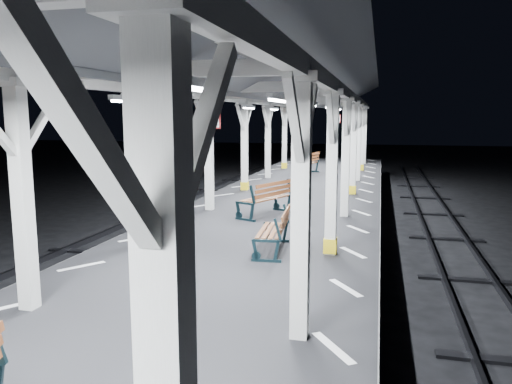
% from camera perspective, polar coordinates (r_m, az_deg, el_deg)
% --- Properties ---
extents(ground, '(120.00, 120.00, 0.00)m').
position_cam_1_polar(ground, '(9.32, -5.78, -15.44)').
color(ground, black).
rests_on(ground, ground).
extents(platform, '(6.00, 50.00, 1.00)m').
position_cam_1_polar(platform, '(9.12, -5.83, -12.57)').
color(platform, black).
rests_on(platform, ground).
extents(hazard_stripes_left, '(1.00, 48.00, 0.01)m').
position_cam_1_polar(hazard_stripes_left, '(10.02, -19.31, -8.02)').
color(hazard_stripes_left, silver).
rests_on(hazard_stripes_left, platform).
extents(hazard_stripes_right, '(1.00, 48.00, 0.01)m').
position_cam_1_polar(hazard_stripes_right, '(8.48, 10.19, -10.73)').
color(hazard_stripes_right, silver).
rests_on(hazard_stripes_right, platform).
extents(track_right, '(2.20, 60.00, 0.16)m').
position_cam_1_polar(track_right, '(9.05, 27.06, -16.59)').
color(track_right, '#2D2D33').
rests_on(track_right, ground).
extents(canopy, '(5.40, 49.00, 4.65)m').
position_cam_1_polar(canopy, '(8.52, -6.29, 13.73)').
color(canopy, silver).
rests_on(canopy, platform).
extents(bench_mid, '(0.74, 1.68, 0.89)m').
position_cam_1_polar(bench_mid, '(10.37, 2.34, -4.29)').
color(bench_mid, black).
rests_on(bench_mid, platform).
extents(bench_far, '(1.34, 1.95, 0.99)m').
position_cam_1_polar(bench_far, '(14.00, 1.37, -0.63)').
color(bench_far, black).
rests_on(bench_far, platform).
extents(bench_extra, '(1.10, 2.01, 1.03)m').
position_cam_1_polar(bench_extra, '(24.27, 6.00, 3.35)').
color(bench_extra, black).
rests_on(bench_extra, platform).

